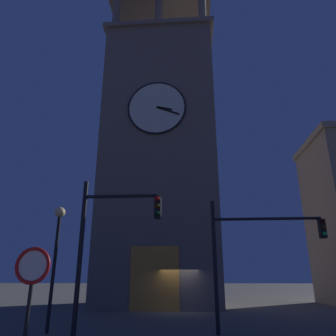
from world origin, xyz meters
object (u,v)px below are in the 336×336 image
(street_lamp, at_px, (57,242))
(no_horn_sign, at_px, (32,275))
(traffic_signal_near, at_px, (254,244))
(traffic_signal_mid, at_px, (108,234))
(clocktower, at_px, (162,159))

(street_lamp, relative_size, no_horn_sign, 1.84)
(traffic_signal_near, relative_size, traffic_signal_mid, 0.97)
(no_horn_sign, bearing_deg, traffic_signal_near, -132.72)
(traffic_signal_mid, xyz_separation_m, street_lamp, (2.79, -2.50, 0.04))
(no_horn_sign, bearing_deg, street_lamp, -70.53)
(traffic_signal_near, bearing_deg, clocktower, -68.63)
(traffic_signal_near, distance_m, street_lamp, 8.08)
(clocktower, relative_size, traffic_signal_near, 5.90)
(traffic_signal_near, bearing_deg, traffic_signal_mid, 26.62)
(traffic_signal_mid, relative_size, no_horn_sign, 1.97)
(clocktower, distance_m, street_lamp, 15.65)
(traffic_signal_near, height_order, street_lamp, traffic_signal_near)
(traffic_signal_mid, distance_m, street_lamp, 3.75)
(traffic_signal_mid, xyz_separation_m, no_horn_sign, (0.60, 3.72, -1.32))
(traffic_signal_near, height_order, traffic_signal_mid, traffic_signal_mid)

